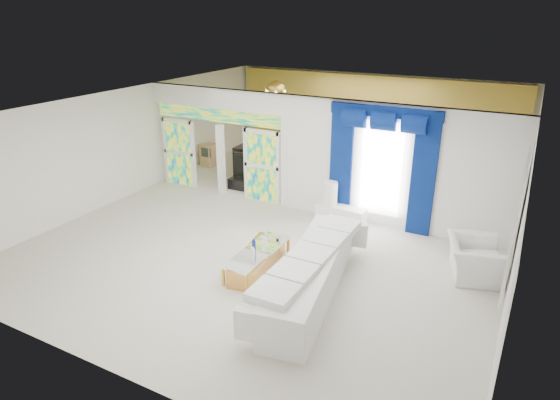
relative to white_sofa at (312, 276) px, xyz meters
The scene contains 22 objects.
floor 3.22m from the white_sofa, 123.30° to the left, with size 12.00×12.00×0.00m, color #B7AF9E.
dividing_wall 3.86m from the white_sofa, 83.84° to the left, with size 5.70×0.18×3.00m, color white.
dividing_header 6.34m from the white_sofa, 141.44° to the left, with size 4.30×0.18×0.55m, color white.
stained_panel_left 7.09m from the white_sofa, 148.67° to the left, with size 0.95×0.04×2.00m, color #994C3F.
stained_panel_right 4.90m from the white_sofa, 130.89° to the left, with size 0.95×0.04×2.00m, color #994C3F.
stained_transom 6.18m from the white_sofa, 141.44° to the left, with size 4.00×0.05×0.35m, color #994C3F.
window_pane 3.73m from the white_sofa, 87.65° to the left, with size 1.00×0.02×2.30m, color white.
blue_drape_left 3.78m from the white_sofa, 103.56° to the left, with size 0.55×0.10×2.80m, color #04104E.
blue_drape_right 3.86m from the white_sofa, 72.06° to the left, with size 0.55×0.10×2.80m, color #04104E.
blue_pelmet 4.31m from the white_sofa, 87.63° to the left, with size 2.60×0.12×0.25m, color #04104E.
wall_mirror 3.78m from the white_sofa, 27.67° to the left, with size 0.04×2.70×1.90m, color white.
gold_curtains 8.82m from the white_sofa, 101.56° to the left, with size 9.70×0.12×2.90m, color #B3832B.
white_sofa is the anchor object (origin of this frame).
coffee_table 1.39m from the white_sofa, 167.47° to the left, with size 0.60×1.80×0.40m, color #C78B3E.
console_table 3.41m from the white_sofa, 102.25° to the left, with size 1.27×0.40×0.42m, color white.
table_lamp 3.49m from the white_sofa, 107.08° to the left, with size 0.36×0.36×0.58m, color silver.
armchair 3.32m from the white_sofa, 38.97° to the left, with size 1.16×1.01×0.75m, color white.
grand_piano 7.07m from the white_sofa, 125.32° to the left, with size 1.57×2.06×1.04m, color black.
piano_bench 5.84m from the white_sofa, 134.45° to the left, with size 0.93×0.36×0.31m, color black.
tv_console 8.49m from the white_sofa, 138.60° to the left, with size 0.52×0.47×0.75m, color tan.
chandelier 7.65m from the white_sofa, 123.73° to the left, with size 0.60×0.60×0.60m, color gold.
decanters 1.39m from the white_sofa, 167.65° to the left, with size 0.17×0.67×0.25m.
Camera 1 is at (4.90, -9.84, 5.00)m, focal length 30.97 mm.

